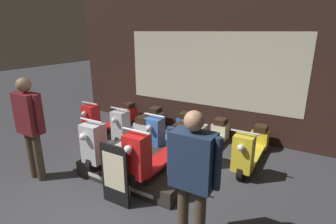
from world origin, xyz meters
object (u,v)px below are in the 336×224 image
(scooter_backrow_4, at_px, (252,148))
(person_right_browsing, at_px, (193,170))
(scooter_backrow_3, at_px, (208,138))
(scooter_backrow_1, at_px, (138,123))
(scooter_backrow_2, at_px, (171,130))
(scooter_display_right, at_px, (161,149))
(scooter_display_left, at_px, (121,138))
(person_left_browsing, at_px, (30,121))
(scooter_backrow_0, at_px, (110,118))
(price_sign_board, at_px, (115,175))

(scooter_backrow_4, distance_m, person_right_browsing, 2.45)
(scooter_backrow_3, relative_size, scooter_backrow_4, 1.00)
(scooter_backrow_4, bearing_deg, scooter_backrow_1, 180.00)
(scooter_backrow_2, bearing_deg, person_right_browsing, -55.41)
(scooter_backrow_4, bearing_deg, scooter_display_right, -130.04)
(scooter_display_left, relative_size, person_left_browsing, 1.03)
(scooter_backrow_1, xyz_separation_m, scooter_backrow_2, (0.87, 0.00, 0.00))
(scooter_display_left, distance_m, scooter_backrow_0, 2.04)
(scooter_display_left, relative_size, scooter_backrow_2, 1.00)
(scooter_display_left, bearing_deg, scooter_backrow_2, 79.87)
(scooter_backrow_3, bearing_deg, scooter_backrow_2, 180.00)
(scooter_backrow_2, relative_size, scooter_backrow_4, 1.00)
(scooter_backrow_0, height_order, person_left_browsing, person_left_browsing)
(scooter_backrow_0, height_order, scooter_backrow_4, same)
(person_left_browsing, relative_size, person_right_browsing, 1.05)
(scooter_backrow_2, xyz_separation_m, scooter_backrow_3, (0.87, 0.00, 0.00))
(scooter_backrow_0, bearing_deg, scooter_backrow_3, 0.00)
(scooter_backrow_4, height_order, person_right_browsing, person_right_browsing)
(scooter_display_right, distance_m, person_left_browsing, 2.15)
(scooter_backrow_3, bearing_deg, scooter_backrow_0, 180.00)
(price_sign_board, bearing_deg, person_left_browsing, -175.18)
(scooter_display_right, bearing_deg, scooter_backrow_3, 78.74)
(scooter_backrow_2, distance_m, price_sign_board, 2.26)
(scooter_backrow_0, distance_m, price_sign_board, 3.07)
(person_left_browsing, bearing_deg, scooter_backrow_4, 38.16)
(scooter_backrow_3, bearing_deg, scooter_backrow_1, 180.00)
(person_right_browsing, bearing_deg, scooter_display_left, 151.93)
(scooter_backrow_1, distance_m, price_sign_board, 2.55)
(scooter_display_left, xyz_separation_m, scooter_backrow_2, (0.24, 1.36, -0.26))
(scooter_display_right, height_order, scooter_backrow_1, scooter_display_right)
(scooter_backrow_1, bearing_deg, scooter_backrow_4, 0.00)
(person_left_browsing, distance_m, price_sign_board, 1.72)
(scooter_display_left, distance_m, person_right_browsing, 2.16)
(scooter_display_right, distance_m, scooter_backrow_1, 2.02)
(person_left_browsing, xyz_separation_m, person_right_browsing, (2.88, 0.00, -0.04))
(scooter_backrow_4, xyz_separation_m, person_left_browsing, (-3.00, -2.36, 0.70))
(scooter_display_right, xyz_separation_m, person_right_browsing, (1.02, -1.00, 0.40))
(scooter_backrow_2, distance_m, scooter_backrow_4, 1.75)
(scooter_backrow_0, height_order, scooter_backrow_2, same)
(scooter_display_left, bearing_deg, price_sign_board, -54.57)
(scooter_backrow_1, bearing_deg, scooter_backrow_3, 0.00)
(scooter_display_left, xyz_separation_m, scooter_backrow_1, (-0.63, 1.36, -0.26))
(scooter_display_left, relative_size, scooter_backrow_0, 1.00)
(scooter_backrow_3, relative_size, person_right_browsing, 1.08)
(scooter_backrow_2, bearing_deg, scooter_backrow_1, 180.00)
(person_left_browsing, bearing_deg, scooter_backrow_3, 47.94)
(scooter_display_right, bearing_deg, scooter_backrow_4, 49.96)
(scooter_backrow_0, xyz_separation_m, price_sign_board, (2.11, -2.22, 0.14))
(scooter_display_left, bearing_deg, scooter_backrow_4, 34.38)
(scooter_display_right, distance_m, scooter_backrow_0, 2.73)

